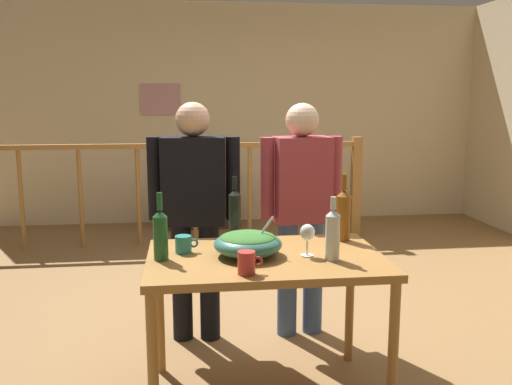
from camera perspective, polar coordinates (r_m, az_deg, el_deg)
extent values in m
plane|color=olive|center=(4.15, 1.96, -12.63)|extent=(8.52, 8.52, 0.00)
cube|color=beige|center=(7.09, -2.23, 8.02)|extent=(6.31, 0.10, 2.71)
cube|color=tan|center=(7.00, -9.73, 9.33)|extent=(0.48, 0.03, 0.37)
cylinder|color=#9E6B33|center=(6.24, -22.85, -0.73)|extent=(0.04, 0.04, 1.04)
cylinder|color=#9E6B33|center=(6.11, -17.49, -0.62)|extent=(0.04, 0.04, 1.04)
cylinder|color=#9E6B33|center=(6.03, -11.93, -0.51)|extent=(0.04, 0.04, 1.04)
cylinder|color=#9E6B33|center=(6.01, -6.29, -0.39)|extent=(0.04, 0.04, 1.04)
cylinder|color=#9E6B33|center=(6.04, -0.66, -0.26)|extent=(0.04, 0.04, 1.04)
cylinder|color=#9E6B33|center=(6.14, 4.85, -0.14)|extent=(0.04, 0.04, 1.04)
cylinder|color=#9E6B33|center=(6.29, 10.14, -0.02)|extent=(0.04, 0.04, 1.04)
cube|color=#9E6B33|center=(5.94, -9.26, 4.73)|extent=(4.23, 0.07, 0.05)
cube|color=#9E6B33|center=(6.28, 10.16, 0.43)|extent=(0.10, 0.10, 1.14)
cube|color=#38281E|center=(6.85, -5.62, -1.62)|extent=(0.90, 0.40, 0.45)
cube|color=black|center=(6.80, -5.66, 0.31)|extent=(0.20, 0.12, 0.02)
cylinder|color=black|center=(6.80, -5.67, 0.72)|extent=(0.03, 0.03, 0.08)
cube|color=black|center=(6.74, -5.69, 2.45)|extent=(0.57, 0.06, 0.34)
cube|color=black|center=(6.71, -5.68, 2.42)|extent=(0.53, 0.01, 0.31)
cube|color=#9E6B33|center=(2.87, 0.99, -6.85)|extent=(1.20, 0.79, 0.04)
cylinder|color=#9E6B33|center=(2.67, -10.49, -17.45)|extent=(0.05, 0.05, 0.74)
cylinder|color=#9E6B33|center=(2.83, 13.82, -15.91)|extent=(0.05, 0.05, 0.74)
cylinder|color=#9E6B33|center=(3.31, -9.81, -11.84)|extent=(0.05, 0.05, 0.74)
cylinder|color=#9E6B33|center=(3.44, 9.57, -10.97)|extent=(0.05, 0.05, 0.74)
ellipsoid|color=#337060|center=(2.85, -0.84, -5.32)|extent=(0.35, 0.35, 0.12)
ellipsoid|color=#38702D|center=(2.84, -0.84, -4.67)|extent=(0.29, 0.29, 0.06)
cylinder|color=silver|center=(2.84, 0.56, -4.19)|extent=(0.13, 0.01, 0.18)
cylinder|color=silver|center=(2.87, 5.24, -6.43)|extent=(0.07, 0.07, 0.01)
cylinder|color=silver|center=(2.86, 5.26, -5.56)|extent=(0.01, 0.01, 0.08)
ellipsoid|color=silver|center=(2.84, 5.28, -4.07)|extent=(0.08, 0.08, 0.08)
cylinder|color=black|center=(3.12, -2.19, -2.64)|extent=(0.07, 0.07, 0.26)
cone|color=black|center=(3.09, -2.21, 0.02)|extent=(0.07, 0.07, 0.03)
cylinder|color=black|center=(3.08, -2.22, 0.98)|extent=(0.03, 0.03, 0.07)
cylinder|color=brown|center=(3.17, 8.91, -2.63)|extent=(0.08, 0.08, 0.25)
cone|color=brown|center=(3.14, 8.98, -0.05)|extent=(0.08, 0.08, 0.04)
cylinder|color=brown|center=(3.13, 9.01, 1.07)|extent=(0.03, 0.03, 0.09)
cylinder|color=#1E5628|center=(2.81, -9.72, -4.64)|extent=(0.07, 0.07, 0.22)
cone|color=#1E5628|center=(2.78, -9.80, -2.12)|extent=(0.07, 0.07, 0.03)
cylinder|color=#1E5628|center=(2.77, -9.83, -0.90)|extent=(0.03, 0.03, 0.09)
cylinder|color=silver|center=(2.79, 7.83, -4.63)|extent=(0.07, 0.07, 0.22)
cone|color=silver|center=(2.76, 7.89, -2.04)|extent=(0.07, 0.07, 0.03)
cylinder|color=silver|center=(2.75, 7.91, -1.08)|extent=(0.03, 0.03, 0.06)
cylinder|color=#B7332D|center=(2.57, -0.99, -7.20)|extent=(0.08, 0.08, 0.11)
torus|color=#B7332D|center=(2.57, 0.19, -7.05)|extent=(0.05, 0.01, 0.05)
cylinder|color=teal|center=(2.93, -7.44, -5.27)|extent=(0.08, 0.08, 0.09)
torus|color=teal|center=(2.93, -6.38, -5.16)|extent=(0.05, 0.01, 0.05)
cylinder|color=black|center=(3.70, -4.76, -9.05)|extent=(0.13, 0.13, 0.78)
cylinder|color=black|center=(3.71, -7.57, -9.02)|extent=(0.13, 0.13, 0.78)
cube|color=black|center=(3.54, -6.37, 1.22)|extent=(0.42, 0.26, 0.55)
cylinder|color=black|center=(3.53, -2.37, 1.46)|extent=(0.09, 0.09, 0.53)
cylinder|color=black|center=(3.57, -10.33, 1.42)|extent=(0.09, 0.09, 0.53)
sphere|color=#D8A884|center=(3.51, -6.49, 7.44)|extent=(0.22, 0.22, 0.22)
cylinder|color=#3D5684|center=(3.81, 5.84, -8.54)|extent=(0.13, 0.13, 0.78)
cylinder|color=#3D5684|center=(3.75, 3.21, -8.78)|extent=(0.13, 0.13, 0.78)
cube|color=#9E3842|center=(3.62, 4.67, 1.35)|extent=(0.38, 0.26, 0.55)
cylinder|color=#9E3842|center=(3.70, 8.07, 1.68)|extent=(0.09, 0.09, 0.52)
cylinder|color=#9E3842|center=(3.56, 1.15, 1.45)|extent=(0.09, 0.09, 0.52)
sphere|color=beige|center=(3.58, 4.76, 7.41)|extent=(0.21, 0.21, 0.21)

